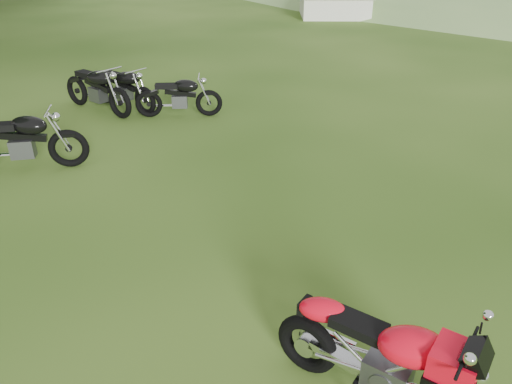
% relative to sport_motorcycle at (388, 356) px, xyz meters
% --- Properties ---
extents(ground, '(120.00, 120.00, 0.00)m').
position_rel_sport_motorcycle_xyz_m(ground, '(-1.23, 1.97, -0.58)').
color(ground, '#1F3F0D').
rests_on(ground, ground).
extents(sport_motorcycle, '(1.98, 1.20, 1.17)m').
position_rel_sport_motorcycle_xyz_m(sport_motorcycle, '(0.00, 0.00, 0.00)').
color(sport_motorcycle, red).
rests_on(sport_motorcycle, ground).
extents(vintage_moto_a, '(2.11, 1.25, 1.10)m').
position_rel_sport_motorcycle_xyz_m(vintage_moto_a, '(-5.85, 3.56, -0.03)').
color(vintage_moto_a, black).
rests_on(vintage_moto_a, ground).
extents(vintage_moto_b, '(2.11, 1.32, 1.11)m').
position_rel_sport_motorcycle_xyz_m(vintage_moto_b, '(-6.11, 6.64, -0.03)').
color(vintage_moto_b, black).
rests_on(vintage_moto_b, ground).
extents(vintage_moto_c, '(1.84, 0.89, 0.95)m').
position_rel_sport_motorcycle_xyz_m(vintage_moto_c, '(-4.25, 6.71, -0.11)').
color(vintage_moto_c, black).
rests_on(vintage_moto_c, ground).
extents(vintage_moto_d, '(1.94, 1.20, 1.01)m').
position_rel_sport_motorcycle_xyz_m(vintage_moto_d, '(-5.65, 6.98, -0.08)').
color(vintage_moto_d, black).
rests_on(vintage_moto_d, ground).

